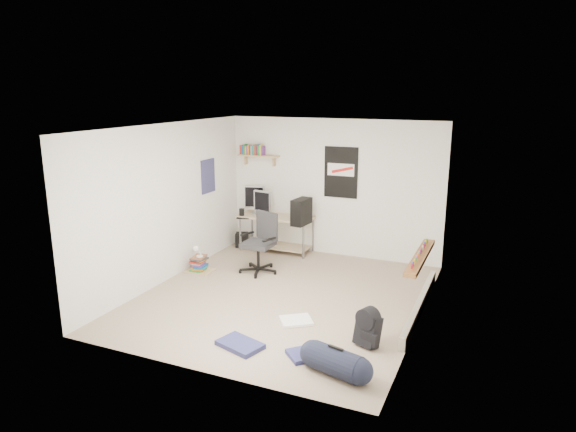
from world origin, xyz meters
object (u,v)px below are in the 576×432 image
at_px(duffel_bag, 335,363).
at_px(book_stack, 200,262).
at_px(desk, 277,232).
at_px(office_chair, 258,244).
at_px(backpack, 368,330).

relative_size(duffel_bag, book_stack, 1.30).
relative_size(desk, duffel_bag, 2.35).
distance_m(duffel_bag, book_stack, 3.82).
xyz_separation_m(office_chair, duffel_bag, (2.21, -2.54, -0.35)).
distance_m(office_chair, backpack, 2.96).
distance_m(office_chair, book_stack, 1.06).
xyz_separation_m(backpack, book_stack, (-3.29, 1.41, -0.05)).
bearing_deg(office_chair, book_stack, -140.55).
relative_size(office_chair, duffel_bag, 1.69).
relative_size(office_chair, book_stack, 2.20).
bearing_deg(office_chair, duffel_bag, -30.51).
bearing_deg(office_chair, backpack, -18.39).
bearing_deg(book_stack, backpack, -23.20).
bearing_deg(backpack, duffel_bag, -78.36).
distance_m(backpack, duffel_bag, 0.79).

